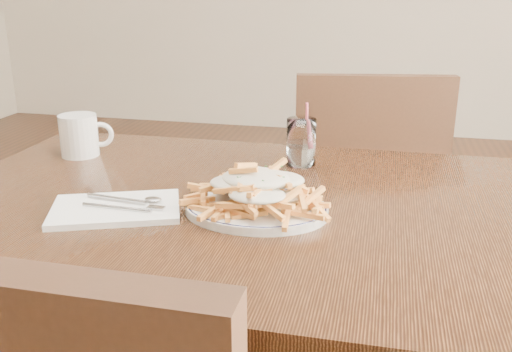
% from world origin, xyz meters
% --- Properties ---
extents(table, '(1.20, 0.80, 0.75)m').
position_xyz_m(table, '(0.00, 0.00, 0.67)').
color(table, black).
rests_on(table, ground).
extents(chair_far, '(0.48, 0.48, 0.91)m').
position_xyz_m(chair_far, '(0.21, 0.66, 0.51)').
color(chair_far, black).
rests_on(chair_far, ground).
extents(fries_plate, '(0.29, 0.26, 0.02)m').
position_xyz_m(fries_plate, '(0.04, -0.05, 0.76)').
color(fries_plate, white).
rests_on(fries_plate, table).
extents(loaded_fries, '(0.28, 0.25, 0.07)m').
position_xyz_m(loaded_fries, '(0.04, -0.05, 0.80)').
color(loaded_fries, '#E59946').
rests_on(loaded_fries, fries_plate).
extents(napkin, '(0.26, 0.22, 0.01)m').
position_xyz_m(napkin, '(-0.21, -0.10, 0.76)').
color(napkin, white).
rests_on(napkin, table).
extents(cutlery, '(0.17, 0.06, 0.01)m').
position_xyz_m(cutlery, '(-0.21, -0.10, 0.76)').
color(cutlery, silver).
rests_on(cutlery, napkin).
extents(water_glass, '(0.06, 0.06, 0.14)m').
position_xyz_m(water_glass, '(0.07, 0.24, 0.80)').
color(water_glass, white).
rests_on(water_glass, table).
extents(coffee_mug, '(0.12, 0.09, 0.10)m').
position_xyz_m(coffee_mug, '(-0.44, 0.20, 0.80)').
color(coffee_mug, white).
rests_on(coffee_mug, table).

